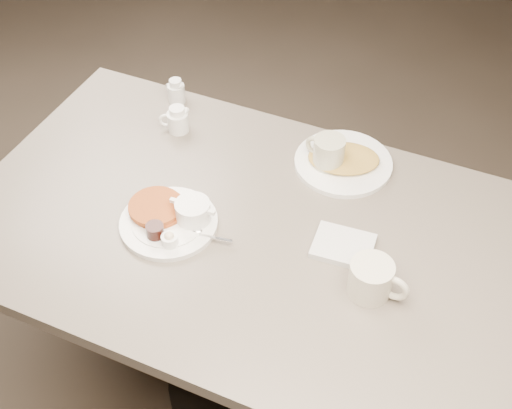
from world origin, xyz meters
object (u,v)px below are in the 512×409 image
at_px(coffee_mug_near, 372,279).
at_px(coffee_mug_far, 328,154).
at_px(main_plate, 171,217).
at_px(creamer_right, 176,92).
at_px(creamer_left, 177,120).
at_px(hash_plate, 343,161).
at_px(diner_table, 253,271).

relative_size(coffee_mug_near, coffee_mug_far, 1.13).
bearing_deg(coffee_mug_far, main_plate, -128.58).
bearing_deg(creamer_right, main_plate, -62.77).
height_order(coffee_mug_near, creamer_right, coffee_mug_near).
distance_m(creamer_left, creamer_right, 0.14).
relative_size(creamer_left, hash_plate, 0.26).
bearing_deg(coffee_mug_near, hash_plate, 117.13).
bearing_deg(main_plate, hash_plate, 49.96).
bearing_deg(coffee_mug_near, main_plate, 179.74).
relative_size(diner_table, main_plate, 4.89).
bearing_deg(hash_plate, coffee_mug_far, -144.28).
bearing_deg(main_plate, creamer_left, 116.13).
distance_m(diner_table, creamer_left, 0.50).
relative_size(coffee_mug_near, creamer_left, 1.67).
bearing_deg(hash_plate, main_plate, -130.04).
relative_size(creamer_left, creamer_right, 1.12).
bearing_deg(creamer_right, diner_table, -42.14).
bearing_deg(coffee_mug_far, diner_table, -107.27).
relative_size(coffee_mug_far, creamer_right, 1.64).
relative_size(coffee_mug_far, hash_plate, 0.38).
distance_m(coffee_mug_near, coffee_mug_far, 0.43).
relative_size(main_plate, hash_plate, 0.88).
xyz_separation_m(diner_table, creamer_right, (-0.43, 0.39, 0.21)).
height_order(creamer_left, hash_plate, creamer_left).
bearing_deg(hash_plate, diner_table, -112.00).
bearing_deg(diner_table, main_plate, -161.35).
distance_m(diner_table, coffee_mug_near, 0.40).
distance_m(coffee_mug_near, creamer_left, 0.77).
height_order(creamer_right, hash_plate, creamer_right).
distance_m(diner_table, hash_plate, 0.39).
height_order(diner_table, coffee_mug_far, coffee_mug_far).
bearing_deg(hash_plate, creamer_right, 173.12).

